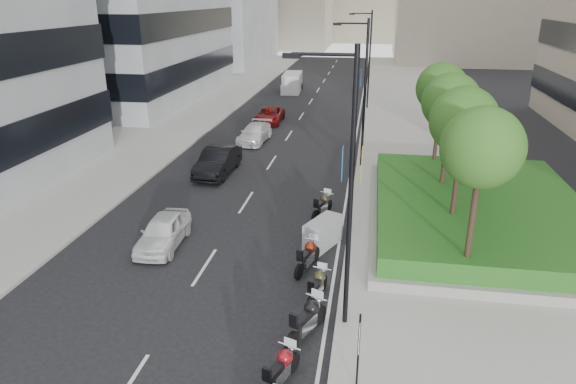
% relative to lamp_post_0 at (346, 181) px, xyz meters
% --- Properties ---
extents(ground, '(160.00, 160.00, 0.00)m').
position_rel_lamp_post_0_xyz_m(ground, '(-4.14, -1.00, -5.07)').
color(ground, black).
rests_on(ground, ground).
extents(sidewalk_right, '(10.00, 100.00, 0.15)m').
position_rel_lamp_post_0_xyz_m(sidewalk_right, '(4.86, 29.00, -4.99)').
color(sidewalk_right, '#9E9B93').
rests_on(sidewalk_right, ground).
extents(sidewalk_left, '(8.00, 100.00, 0.15)m').
position_rel_lamp_post_0_xyz_m(sidewalk_left, '(-16.14, 29.00, -4.99)').
color(sidewalk_left, '#9E9B93').
rests_on(sidewalk_left, ground).
extents(lane_edge, '(0.12, 100.00, 0.01)m').
position_rel_lamp_post_0_xyz_m(lane_edge, '(-0.44, 29.00, -5.06)').
color(lane_edge, silver).
rests_on(lane_edge, ground).
extents(lane_centre, '(0.12, 100.00, 0.01)m').
position_rel_lamp_post_0_xyz_m(lane_centre, '(-5.64, 29.00, -5.06)').
color(lane_centre, silver).
rests_on(lane_centre, ground).
extents(planter, '(10.00, 14.00, 0.40)m').
position_rel_lamp_post_0_xyz_m(planter, '(5.86, 9.00, -4.72)').
color(planter, gray).
rests_on(planter, sidewalk_right).
extents(hedge, '(9.40, 13.40, 0.80)m').
position_rel_lamp_post_0_xyz_m(hedge, '(5.86, 9.00, -4.12)').
color(hedge, '#1A4F16').
rests_on(hedge, planter).
extents(tree_0, '(2.80, 2.80, 6.30)m').
position_rel_lamp_post_0_xyz_m(tree_0, '(4.36, 3.00, 0.36)').
color(tree_0, '#332319').
rests_on(tree_0, planter).
extents(tree_1, '(2.80, 2.80, 6.30)m').
position_rel_lamp_post_0_xyz_m(tree_1, '(4.36, 7.00, 0.36)').
color(tree_1, '#332319').
rests_on(tree_1, planter).
extents(tree_2, '(2.80, 2.80, 6.30)m').
position_rel_lamp_post_0_xyz_m(tree_2, '(4.36, 11.00, 0.36)').
color(tree_2, '#332319').
rests_on(tree_2, planter).
extents(tree_3, '(2.80, 2.80, 6.30)m').
position_rel_lamp_post_0_xyz_m(tree_3, '(4.36, 15.00, 0.36)').
color(tree_3, '#332319').
rests_on(tree_3, planter).
extents(lamp_post_0, '(2.34, 0.45, 9.00)m').
position_rel_lamp_post_0_xyz_m(lamp_post_0, '(0.00, 0.00, 0.00)').
color(lamp_post_0, black).
rests_on(lamp_post_0, ground).
extents(lamp_post_1, '(2.34, 0.45, 9.00)m').
position_rel_lamp_post_0_xyz_m(lamp_post_1, '(0.00, 17.00, 0.00)').
color(lamp_post_1, black).
rests_on(lamp_post_1, ground).
extents(lamp_post_2, '(2.34, 0.45, 9.00)m').
position_rel_lamp_post_0_xyz_m(lamp_post_2, '(0.00, 35.00, 0.00)').
color(lamp_post_2, black).
rests_on(lamp_post_2, ground).
extents(parking_sign, '(0.06, 0.32, 2.50)m').
position_rel_lamp_post_0_xyz_m(parking_sign, '(0.66, -3.00, -3.61)').
color(parking_sign, black).
rests_on(parking_sign, ground).
extents(motorcycle_1, '(0.94, 2.03, 1.05)m').
position_rel_lamp_post_0_xyz_m(motorcycle_1, '(-1.43, -3.15, -4.50)').
color(motorcycle_1, black).
rests_on(motorcycle_1, ground).
extents(motorcycle_2, '(1.15, 2.19, 1.17)m').
position_rel_lamp_post_0_xyz_m(motorcycle_2, '(-0.99, -0.77, -4.44)').
color(motorcycle_2, black).
rests_on(motorcycle_2, ground).
extents(motorcycle_3, '(0.73, 2.03, 1.02)m').
position_rel_lamp_post_0_xyz_m(motorcycle_3, '(-0.91, 1.41, -4.52)').
color(motorcycle_3, black).
rests_on(motorcycle_3, ground).
extents(motorcycle_4, '(0.90, 2.15, 1.10)m').
position_rel_lamp_post_0_xyz_m(motorcycle_4, '(-1.52, 3.49, -4.48)').
color(motorcycle_4, black).
rests_on(motorcycle_4, ground).
extents(motorcycle_5, '(1.61, 2.22, 1.25)m').
position_rel_lamp_post_0_xyz_m(motorcycle_5, '(-1.14, 5.58, -4.44)').
color(motorcycle_5, black).
rests_on(motorcycle_5, ground).
extents(motorcycle_6, '(0.94, 2.06, 1.07)m').
position_rel_lamp_post_0_xyz_m(motorcycle_6, '(-1.48, 8.87, -4.49)').
color(motorcycle_6, black).
rests_on(motorcycle_6, ground).
extents(car_a, '(1.79, 4.06, 1.36)m').
position_rel_lamp_post_0_xyz_m(car_a, '(-7.96, 4.52, -4.39)').
color(car_a, white).
rests_on(car_a, ground).
extents(car_b, '(1.85, 4.94, 1.61)m').
position_rel_lamp_post_0_xyz_m(car_b, '(-8.42, 14.23, -4.26)').
color(car_b, black).
rests_on(car_b, ground).
extents(car_c, '(2.10, 4.61, 1.31)m').
position_rel_lamp_post_0_xyz_m(car_c, '(-7.85, 21.79, -4.41)').
color(car_c, silver).
rests_on(car_c, ground).
extents(car_d, '(2.21, 4.66, 1.29)m').
position_rel_lamp_post_0_xyz_m(car_d, '(-8.00, 28.07, -4.42)').
color(car_d, maroon).
rests_on(car_d, ground).
extents(delivery_van, '(2.18, 5.05, 2.07)m').
position_rel_lamp_post_0_xyz_m(delivery_van, '(-8.41, 43.12, -4.10)').
color(delivery_van, white).
rests_on(delivery_van, ground).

